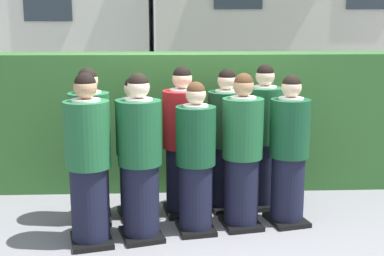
{
  "coord_description": "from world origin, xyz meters",
  "views": [
    {
      "loc": [
        -0.25,
        -5.1,
        2.17
      ],
      "look_at": [
        0.0,
        0.29,
        1.05
      ],
      "focal_mm": 48.44,
      "sensor_mm": 36.0,
      "label": 1
    }
  ],
  "objects_px": {
    "student_front_row_4": "(289,154)",
    "student_rear_row_3": "(226,143)",
    "student_front_row_2": "(196,162)",
    "student_front_row_0": "(89,164)",
    "student_rear_row_1": "(135,151)",
    "student_front_row_1": "(140,161)",
    "student_rear_row_0": "(90,150)",
    "student_rear_row_4": "(263,140)",
    "student_front_row_3": "(242,155)",
    "student_in_red_blazer": "(182,145)"
  },
  "relations": [
    {
      "from": "student_front_row_1",
      "to": "student_rear_row_3",
      "type": "relative_size",
      "value": 1.02
    },
    {
      "from": "student_rear_row_1",
      "to": "student_rear_row_4",
      "type": "relative_size",
      "value": 0.94
    },
    {
      "from": "student_rear_row_1",
      "to": "student_rear_row_0",
      "type": "bearing_deg",
      "value": -165.04
    },
    {
      "from": "student_rear_row_1",
      "to": "student_front_row_2",
      "type": "bearing_deg",
      "value": -35.15
    },
    {
      "from": "student_rear_row_0",
      "to": "student_front_row_4",
      "type": "bearing_deg",
      "value": -4.07
    },
    {
      "from": "student_rear_row_1",
      "to": "student_rear_row_4",
      "type": "xyz_separation_m",
      "value": [
        1.49,
        0.28,
        0.05
      ]
    },
    {
      "from": "student_front_row_0",
      "to": "student_rear_row_1",
      "type": "relative_size",
      "value": 1.07
    },
    {
      "from": "student_front_row_0",
      "to": "student_rear_row_1",
      "type": "xyz_separation_m",
      "value": [
        0.4,
        0.71,
        -0.06
      ]
    },
    {
      "from": "student_front_row_4",
      "to": "student_rear_row_3",
      "type": "relative_size",
      "value": 0.99
    },
    {
      "from": "student_front_row_0",
      "to": "student_front_row_2",
      "type": "bearing_deg",
      "value": 13.61
    },
    {
      "from": "student_front_row_0",
      "to": "student_front_row_4",
      "type": "xyz_separation_m",
      "value": [
        2.06,
        0.44,
        -0.04
      ]
    },
    {
      "from": "student_front_row_1",
      "to": "student_rear_row_4",
      "type": "xyz_separation_m",
      "value": [
        1.4,
        0.88,
        0.0
      ]
    },
    {
      "from": "student_front_row_4",
      "to": "student_rear_row_0",
      "type": "bearing_deg",
      "value": 175.93
    },
    {
      "from": "student_front_row_0",
      "to": "student_rear_row_4",
      "type": "bearing_deg",
      "value": 27.76
    },
    {
      "from": "student_front_row_4",
      "to": "student_rear_row_4",
      "type": "height_order",
      "value": "student_rear_row_4"
    },
    {
      "from": "student_front_row_0",
      "to": "student_rear_row_0",
      "type": "xyz_separation_m",
      "value": [
        -0.07,
        0.59,
        -0.0
      ]
    },
    {
      "from": "student_rear_row_4",
      "to": "student_rear_row_3",
      "type": "bearing_deg",
      "value": -170.98
    },
    {
      "from": "student_front_row_2",
      "to": "student_rear_row_3",
      "type": "relative_size",
      "value": 0.96
    },
    {
      "from": "student_front_row_1",
      "to": "student_front_row_2",
      "type": "height_order",
      "value": "student_front_row_1"
    },
    {
      "from": "student_rear_row_3",
      "to": "student_front_row_0",
      "type": "bearing_deg",
      "value": -147.37
    },
    {
      "from": "student_front_row_3",
      "to": "student_rear_row_4",
      "type": "xyz_separation_m",
      "value": [
        0.34,
        0.62,
        0.02
      ]
    },
    {
      "from": "student_front_row_1",
      "to": "student_front_row_3",
      "type": "distance_m",
      "value": 1.09
    },
    {
      "from": "student_rear_row_1",
      "to": "student_front_row_4",
      "type": "bearing_deg",
      "value": -9.45
    },
    {
      "from": "student_front_row_4",
      "to": "student_rear_row_4",
      "type": "relative_size",
      "value": 0.96
    },
    {
      "from": "student_front_row_4",
      "to": "student_rear_row_3",
      "type": "xyz_separation_m",
      "value": [
        -0.62,
        0.48,
        0.01
      ]
    },
    {
      "from": "student_front_row_0",
      "to": "student_front_row_2",
      "type": "distance_m",
      "value": 1.09
    },
    {
      "from": "student_rear_row_3",
      "to": "student_front_row_1",
      "type": "bearing_deg",
      "value": -139.49
    },
    {
      "from": "student_front_row_0",
      "to": "student_rear_row_3",
      "type": "relative_size",
      "value": 1.03
    },
    {
      "from": "student_front_row_0",
      "to": "student_front_row_1",
      "type": "height_order",
      "value": "student_front_row_0"
    },
    {
      "from": "student_front_row_0",
      "to": "student_front_row_1",
      "type": "xyz_separation_m",
      "value": [
        0.49,
        0.11,
        -0.01
      ]
    },
    {
      "from": "student_in_red_blazer",
      "to": "student_front_row_1",
      "type": "bearing_deg",
      "value": -123.45
    },
    {
      "from": "student_front_row_0",
      "to": "student_in_red_blazer",
      "type": "distance_m",
      "value": 1.21
    },
    {
      "from": "student_in_red_blazer",
      "to": "student_front_row_2",
      "type": "bearing_deg",
      "value": -76.79
    },
    {
      "from": "student_front_row_2",
      "to": "student_front_row_1",
      "type": "bearing_deg",
      "value": -165.66
    },
    {
      "from": "student_front_row_1",
      "to": "student_rear_row_1",
      "type": "bearing_deg",
      "value": 98.5
    },
    {
      "from": "student_front_row_1",
      "to": "student_front_row_3",
      "type": "bearing_deg",
      "value": 13.67
    },
    {
      "from": "student_front_row_1",
      "to": "student_front_row_4",
      "type": "height_order",
      "value": "student_front_row_1"
    },
    {
      "from": "student_front_row_1",
      "to": "student_rear_row_4",
      "type": "relative_size",
      "value": 1.0
    },
    {
      "from": "student_rear_row_3",
      "to": "student_rear_row_1",
      "type": "bearing_deg",
      "value": -168.69
    },
    {
      "from": "student_in_red_blazer",
      "to": "student_rear_row_1",
      "type": "bearing_deg",
      "value": -173.26
    },
    {
      "from": "student_rear_row_3",
      "to": "student_front_row_2",
      "type": "bearing_deg",
      "value": -120.11
    },
    {
      "from": "student_front_row_0",
      "to": "student_rear_row_3",
      "type": "bearing_deg",
      "value": 32.63
    },
    {
      "from": "student_rear_row_1",
      "to": "student_rear_row_4",
      "type": "bearing_deg",
      "value": 10.62
    },
    {
      "from": "student_in_red_blazer",
      "to": "student_rear_row_4",
      "type": "xyz_separation_m",
      "value": [
        0.96,
        0.22,
        -0.0
      ]
    },
    {
      "from": "student_rear_row_0",
      "to": "student_rear_row_3",
      "type": "xyz_separation_m",
      "value": [
        1.51,
        0.33,
        -0.02
      ]
    },
    {
      "from": "student_front_row_1",
      "to": "student_rear_row_3",
      "type": "height_order",
      "value": "student_front_row_1"
    },
    {
      "from": "student_front_row_3",
      "to": "student_rear_row_0",
      "type": "bearing_deg",
      "value": 172.22
    },
    {
      "from": "student_front_row_0",
      "to": "student_rear_row_1",
      "type": "height_order",
      "value": "student_front_row_0"
    },
    {
      "from": "student_front_row_3",
      "to": "student_in_red_blazer",
      "type": "xyz_separation_m",
      "value": [
        -0.62,
        0.41,
        0.02
      ]
    },
    {
      "from": "student_front_row_3",
      "to": "student_rear_row_3",
      "type": "distance_m",
      "value": 0.56
    }
  ]
}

